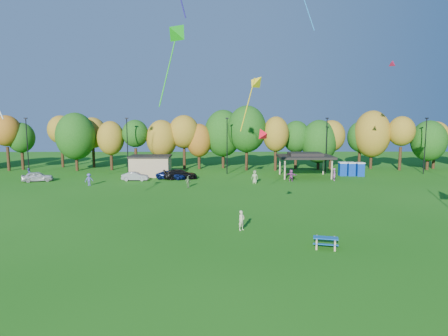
{
  "coord_description": "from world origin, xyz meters",
  "views": [
    {
      "loc": [
        0.99,
        -23.99,
        9.51
      ],
      "look_at": [
        1.23,
        6.0,
        5.52
      ],
      "focal_mm": 32.0,
      "sensor_mm": 36.0,
      "label": 1
    }
  ],
  "objects_px": {
    "porta_potties": "(351,169)",
    "car_b": "(135,176)",
    "car_a": "(37,177)",
    "car_d": "(180,174)",
    "kite_flyer": "(242,220)",
    "car_c": "(172,175)",
    "picnic_table": "(326,242)"
  },
  "relations": [
    {
      "from": "car_b",
      "to": "porta_potties",
      "type": "bearing_deg",
      "value": -82.4
    },
    {
      "from": "porta_potties",
      "to": "car_b",
      "type": "xyz_separation_m",
      "value": [
        -33.0,
        -4.26,
        -0.47
      ]
    },
    {
      "from": "car_d",
      "to": "car_c",
      "type": "bearing_deg",
      "value": 77.22
    },
    {
      "from": "kite_flyer",
      "to": "car_c",
      "type": "relative_size",
      "value": 0.36
    },
    {
      "from": "kite_flyer",
      "to": "car_a",
      "type": "bearing_deg",
      "value": 98.27
    },
    {
      "from": "car_b",
      "to": "car_c",
      "type": "relative_size",
      "value": 0.84
    },
    {
      "from": "porta_potties",
      "to": "car_b",
      "type": "distance_m",
      "value": 33.28
    },
    {
      "from": "picnic_table",
      "to": "car_d",
      "type": "height_order",
      "value": "car_d"
    },
    {
      "from": "kite_flyer",
      "to": "car_b",
      "type": "relative_size",
      "value": 0.43
    },
    {
      "from": "car_c",
      "to": "car_d",
      "type": "height_order",
      "value": "car_d"
    },
    {
      "from": "kite_flyer",
      "to": "car_c",
      "type": "bearing_deg",
      "value": 68.28
    },
    {
      "from": "car_a",
      "to": "car_b",
      "type": "bearing_deg",
      "value": -105.82
    },
    {
      "from": "car_a",
      "to": "car_d",
      "type": "distance_m",
      "value": 20.47
    },
    {
      "from": "porta_potties",
      "to": "car_c",
      "type": "xyz_separation_m",
      "value": [
        -27.81,
        -2.94,
        -0.46
      ]
    },
    {
      "from": "picnic_table",
      "to": "car_b",
      "type": "relative_size",
      "value": 0.53
    },
    {
      "from": "picnic_table",
      "to": "car_d",
      "type": "xyz_separation_m",
      "value": [
        -13.62,
        31.16,
        0.29
      ]
    },
    {
      "from": "car_a",
      "to": "car_c",
      "type": "height_order",
      "value": "car_a"
    },
    {
      "from": "porta_potties",
      "to": "picnic_table",
      "type": "relative_size",
      "value": 1.83
    },
    {
      "from": "car_c",
      "to": "car_b",
      "type": "bearing_deg",
      "value": 117.01
    },
    {
      "from": "car_a",
      "to": "car_d",
      "type": "xyz_separation_m",
      "value": [
        20.38,
        1.95,
        0.02
      ]
    },
    {
      "from": "car_b",
      "to": "car_c",
      "type": "distance_m",
      "value": 5.36
    },
    {
      "from": "picnic_table",
      "to": "car_a",
      "type": "height_order",
      "value": "car_a"
    },
    {
      "from": "car_a",
      "to": "car_b",
      "type": "height_order",
      "value": "car_a"
    },
    {
      "from": "porta_potties",
      "to": "car_d",
      "type": "xyz_separation_m",
      "value": [
        -26.55,
        -2.93,
        -0.37
      ]
    },
    {
      "from": "picnic_table",
      "to": "car_c",
      "type": "bearing_deg",
      "value": 129.6
    },
    {
      "from": "car_a",
      "to": "car_d",
      "type": "height_order",
      "value": "car_d"
    },
    {
      "from": "kite_flyer",
      "to": "car_c",
      "type": "height_order",
      "value": "kite_flyer"
    },
    {
      "from": "porta_potties",
      "to": "car_a",
      "type": "distance_m",
      "value": 47.18
    },
    {
      "from": "porta_potties",
      "to": "car_b",
      "type": "bearing_deg",
      "value": -172.64
    },
    {
      "from": "picnic_table",
      "to": "porta_potties",
      "type": "bearing_deg",
      "value": 83.3
    },
    {
      "from": "car_b",
      "to": "car_d",
      "type": "height_order",
      "value": "car_d"
    },
    {
      "from": "kite_flyer",
      "to": "picnic_table",
      "type": "bearing_deg",
      "value": -77.78
    }
  ]
}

